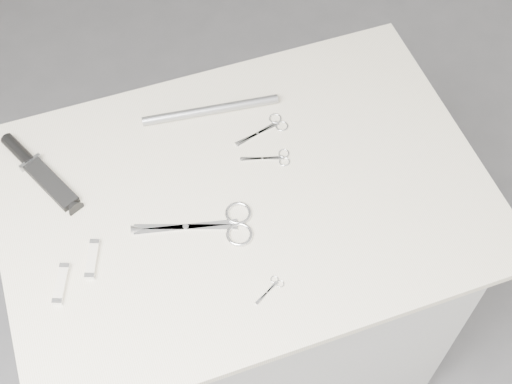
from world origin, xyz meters
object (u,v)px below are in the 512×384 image
object	(u,v)px
pocket_knife_a	(61,284)
pocket_knife_b	(92,259)
embroidery_scissors_a	(270,127)
metal_rail	(211,110)
plinth	(247,292)
sheathed_knife	(36,168)
tiny_scissors	(272,288)
large_shears	(220,225)
embroidery_scissors_b	(274,158)

from	to	relation	value
pocket_knife_a	pocket_knife_b	bearing A→B (deg)	-42.56
embroidery_scissors_a	metal_rail	size ratio (longest dim) A/B	0.42
plinth	sheathed_knife	bearing A→B (deg)	153.05
plinth	metal_rail	world-z (taller)	metal_rail
plinth	sheathed_knife	distance (m)	0.65
tiny_scissors	pocket_knife_b	world-z (taller)	pocket_knife_b
plinth	embroidery_scissors_a	xyz separation A→B (m)	(0.11, 0.14, 0.47)
pocket_knife_a	metal_rail	size ratio (longest dim) A/B	0.28
embroidery_scissors_a	sheathed_knife	size ratio (longest dim) A/B	0.55
plinth	sheathed_knife	size ratio (longest dim) A/B	3.90
sheathed_knife	pocket_knife_a	world-z (taller)	sheathed_knife
large_shears	embroidery_scissors_b	bearing A→B (deg)	52.96
pocket_knife_b	metal_rail	bearing A→B (deg)	-29.52
large_shears	plinth	bearing A→B (deg)	55.08
large_shears	pocket_knife_b	bearing A→B (deg)	-165.76
tiny_scissors	sheathed_knife	world-z (taller)	sheathed_knife
pocket_knife_b	tiny_scissors	bearing A→B (deg)	-98.81
embroidery_scissors_a	pocket_knife_b	distance (m)	0.48
pocket_knife_a	embroidery_scissors_a	bearing A→B (deg)	-44.06
large_shears	pocket_knife_a	world-z (taller)	pocket_knife_a
large_shears	embroidery_scissors_b	world-z (taller)	large_shears
embroidery_scissors_a	plinth	bearing A→B (deg)	-141.24
tiny_scissors	embroidery_scissors_b	bearing A→B (deg)	39.70
tiny_scissors	pocket_knife_a	world-z (taller)	pocket_knife_a
plinth	metal_rail	distance (m)	0.53
pocket_knife_b	metal_rail	xyz separation A→B (m)	(0.33, 0.28, 0.00)
sheathed_knife	pocket_knife_a	size ratio (longest dim) A/B	2.74
embroidery_scissors_a	tiny_scissors	size ratio (longest dim) A/B	1.89
embroidery_scissors_b	pocket_knife_b	xyz separation A→B (m)	(-0.42, -0.11, 0.00)
embroidery_scissors_b	pocket_knife_a	world-z (taller)	pocket_knife_a
embroidery_scissors_a	embroidery_scissors_b	bearing A→B (deg)	-118.04
embroidery_scissors_b	pocket_knife_b	bearing A→B (deg)	-147.80
sheathed_knife	embroidery_scissors_a	bearing A→B (deg)	-121.15
embroidery_scissors_b	metal_rail	bearing A→B (deg)	135.46
pocket_knife_b	plinth	bearing A→B (deg)	-61.09
plinth	large_shears	size ratio (longest dim) A/B	3.75
embroidery_scissors_a	tiny_scissors	world-z (taller)	same
plinth	metal_rail	size ratio (longest dim) A/B	2.96
pocket_knife_b	metal_rail	size ratio (longest dim) A/B	0.28
embroidery_scissors_b	pocket_knife_a	bearing A→B (deg)	-146.25
plinth	embroidery_scissors_b	world-z (taller)	embroidery_scissors_b
plinth	embroidery_scissors_a	distance (m)	0.50
embroidery_scissors_b	pocket_knife_a	distance (m)	0.50
plinth	embroidery_scissors_a	world-z (taller)	embroidery_scissors_a
plinth	pocket_knife_a	xyz separation A→B (m)	(-0.39, -0.08, 0.48)
pocket_knife_a	metal_rail	xyz separation A→B (m)	(0.39, 0.31, 0.01)
pocket_knife_b	embroidery_scissors_a	bearing A→B (deg)	-45.78
embroidery_scissors_b	tiny_scissors	distance (m)	0.30
large_shears	sheathed_knife	world-z (taller)	sheathed_knife
embroidery_scissors_a	metal_rail	xyz separation A→B (m)	(-0.11, 0.08, 0.01)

